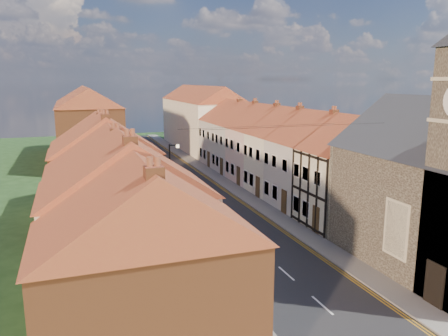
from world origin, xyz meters
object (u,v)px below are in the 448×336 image
at_px(car_mid, 160,185).
at_px(car_distant, 131,152).
at_px(lamppost, 171,174).
at_px(pedestrian_left, 210,247).
at_px(car_near, 216,237).

bearing_deg(car_mid, car_distant, 109.14).
height_order(lamppost, pedestrian_left, lamppost).
bearing_deg(car_mid, car_near, -68.78).
bearing_deg(car_near, car_mid, 80.44).
bearing_deg(car_distant, car_near, -103.35).
height_order(car_near, pedestrian_left, pedestrian_left).
height_order(car_distant, pedestrian_left, pedestrian_left).
bearing_deg(pedestrian_left, car_distant, 107.61).
bearing_deg(pedestrian_left, car_near, 80.55).
bearing_deg(car_mid, lamppost, -74.96).
height_order(lamppost, car_near, lamppost).
bearing_deg(lamppost, pedestrian_left, -89.38).
relative_size(lamppost, pedestrian_left, 3.95).
distance_m(car_near, car_mid, 16.88).
xyz_separation_m(lamppost, car_distant, (0.61, 30.00, -2.86)).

